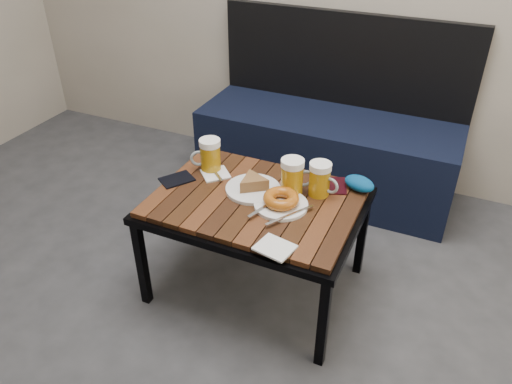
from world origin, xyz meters
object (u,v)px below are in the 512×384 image
at_px(knit_pouch, 359,183).
at_px(beer_mug_left, 210,155).
at_px(bench, 327,145).
at_px(beer_mug_right, 320,179).
at_px(plate_bagel, 281,201).
at_px(beer_mug_centre, 293,176).
at_px(passport_burgundy, 335,186).
at_px(passport_navy, 177,179).
at_px(plate_pie, 253,185).
at_px(cafe_table, 256,207).

bearing_deg(knit_pouch, beer_mug_left, -169.95).
distance_m(bench, beer_mug_left, 0.90).
relative_size(beer_mug_right, plate_bagel, 0.54).
xyz_separation_m(beer_mug_centre, passport_burgundy, (0.14, 0.11, -0.07)).
bearing_deg(bench, plate_bagel, -84.61).
bearing_deg(passport_navy, plate_bagel, 33.83).
relative_size(beer_mug_centre, beer_mug_right, 1.06).
xyz_separation_m(bench, passport_navy, (-0.38, -0.94, 0.20)).
xyz_separation_m(beer_mug_left, knit_pouch, (0.63, 0.11, -0.04)).
height_order(plate_bagel, knit_pouch, plate_bagel).
distance_m(passport_burgundy, knit_pouch, 0.10).
height_order(beer_mug_centre, passport_navy, beer_mug_centre).
xyz_separation_m(plate_pie, knit_pouch, (0.39, 0.19, 0.00)).
xyz_separation_m(beer_mug_centre, plate_bagel, (-0.00, -0.11, -0.05)).
height_order(beer_mug_left, knit_pouch, beer_mug_left).
bearing_deg(bench, beer_mug_right, -76.05).
xyz_separation_m(bench, beer_mug_left, (-0.30, -0.80, 0.27)).
height_order(plate_pie, knit_pouch, plate_pie).
relative_size(bench, beer_mug_right, 9.90).
bearing_deg(plate_pie, plate_bagel, -21.83).
distance_m(plate_bagel, passport_burgundy, 0.27).
bearing_deg(passport_navy, plate_pie, 43.94).
height_order(beer_mug_left, beer_mug_right, beer_mug_left).
height_order(beer_mug_left, plate_bagel, beer_mug_left).
xyz_separation_m(cafe_table, plate_pie, (-0.03, 0.04, 0.07)).
relative_size(bench, plate_pie, 6.25).
distance_m(cafe_table, plate_pie, 0.09).
distance_m(bench, plate_bagel, 0.97).
relative_size(passport_navy, passport_burgundy, 1.03).
height_order(beer_mug_right, plate_pie, beer_mug_right).
relative_size(beer_mug_centre, knit_pouch, 1.15).
height_order(passport_navy, passport_burgundy, same).
bearing_deg(knit_pouch, passport_navy, -161.19).
bearing_deg(cafe_table, bench, 88.50).
relative_size(beer_mug_centre, plate_pie, 0.67).
distance_m(beer_mug_centre, plate_bagel, 0.12).
height_order(cafe_table, beer_mug_centre, beer_mug_centre).
xyz_separation_m(beer_mug_left, beer_mug_right, (0.49, 0.01, -0.00)).
xyz_separation_m(plate_pie, passport_burgundy, (0.29, 0.17, -0.02)).
bearing_deg(beer_mug_centre, plate_pie, 168.60).
distance_m(bench, beer_mug_right, 0.86).
bearing_deg(passport_navy, beer_mug_left, 90.11).
relative_size(bench, cafe_table, 1.67).
bearing_deg(knit_pouch, plate_bagel, -135.06).
bearing_deg(beer_mug_left, passport_burgundy, 160.58).
relative_size(passport_burgundy, knit_pouch, 0.99).
relative_size(cafe_table, beer_mug_left, 5.76).
distance_m(bench, passport_burgundy, 0.77).
bearing_deg(beer_mug_right, plate_bagel, -115.17).
bearing_deg(cafe_table, beer_mug_right, 30.42).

